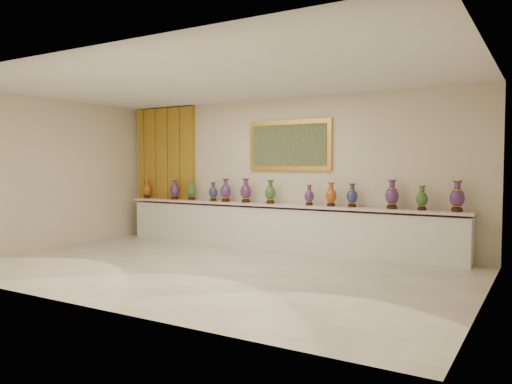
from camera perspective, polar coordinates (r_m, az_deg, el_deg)
ground at (r=8.12m, az=-5.21°, el=-8.72°), size 8.00×8.00×0.00m
room at (r=11.43m, az=-8.29°, el=2.67°), size 8.00×8.00×8.00m
counter at (r=9.95m, az=2.48°, el=-4.00°), size 7.28×0.48×0.90m
vase_0 at (r=11.91m, az=-12.34°, el=0.29°), size 0.24×0.24×0.44m
vase_1 at (r=11.31m, az=-9.29°, el=0.20°), size 0.25×0.25×0.45m
vase_2 at (r=11.05m, az=-7.37°, el=0.16°), size 0.28×0.28×0.46m
vase_3 at (r=10.69m, az=-4.91°, el=-0.05°), size 0.20×0.20×0.41m
vase_4 at (r=10.47m, az=-3.48°, el=0.10°), size 0.29×0.29×0.49m
vase_5 at (r=10.23m, az=-1.17°, el=0.06°), size 0.25×0.25×0.50m
vase_6 at (r=9.92m, az=1.65°, el=-0.09°), size 0.27×0.27×0.48m
vase_7 at (r=9.53m, az=6.11°, el=-0.45°), size 0.20×0.20×0.40m
vase_8 at (r=9.36m, az=8.58°, el=-0.39°), size 0.23×0.23×0.45m
vase_9 at (r=9.26m, az=10.93°, el=-0.47°), size 0.26×0.26×0.44m
vase_10 at (r=9.03m, az=15.28°, el=-0.39°), size 0.29×0.29×0.52m
vase_11 at (r=8.90m, az=18.45°, el=-0.76°), size 0.21×0.21×0.42m
vase_12 at (r=8.80m, az=22.01°, el=-0.58°), size 0.31×0.31×0.52m
label_card at (r=10.98m, az=-7.81°, el=-0.93°), size 0.10×0.06×0.00m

